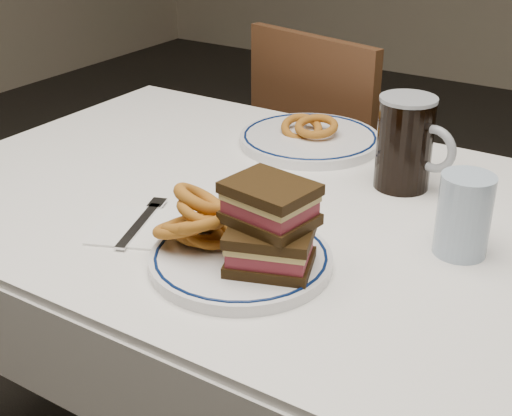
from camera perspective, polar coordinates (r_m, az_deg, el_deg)
The scene contains 11 objects.
dining_table at distance 1.30m, azimuth 0.68°, elevation -3.47°, with size 1.27×0.87×0.75m.
chair_far at distance 2.03m, azimuth 6.34°, elevation 2.68°, with size 0.50×0.50×0.90m.
main_plate at distance 1.05m, azimuth -1.22°, elevation -4.10°, with size 0.27×0.27×0.02m.
reuben_sandwich at distance 0.99m, azimuth 1.13°, elevation -1.44°, with size 0.15×0.13×0.12m.
onion_rings_main at distance 1.06m, azimuth -4.77°, elevation -1.07°, with size 0.13×0.12×0.11m.
ketchup_ramekin at distance 1.12m, azimuth 0.58°, elevation -0.57°, with size 0.05×0.05×0.03m.
beer_mug at distance 1.30m, azimuth 11.94°, elevation 5.15°, with size 0.15×0.10×0.17m.
water_glass at distance 1.10m, azimuth 16.29°, elevation -0.55°, with size 0.08×0.08×0.13m, color #9CB1C9.
far_plate at distance 1.50m, azimuth 4.31°, elevation 5.54°, with size 0.29×0.29×0.02m.
onion_rings_far at distance 1.51m, azimuth 4.28°, elevation 6.46°, with size 0.13×0.09×0.06m.
napkin_fork at distance 1.17m, azimuth -9.30°, elevation -1.44°, with size 0.18×0.19×0.01m.
Camera 1 is at (0.60, -0.96, 1.29)m, focal length 50.00 mm.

